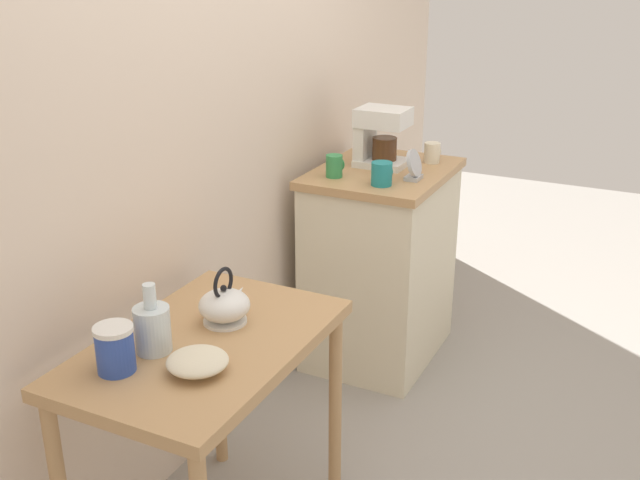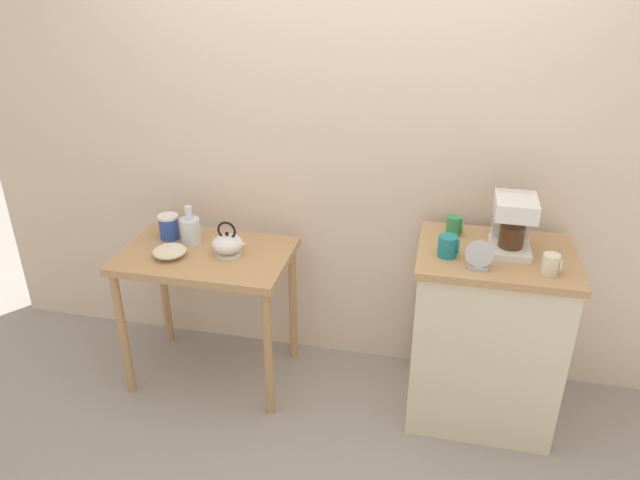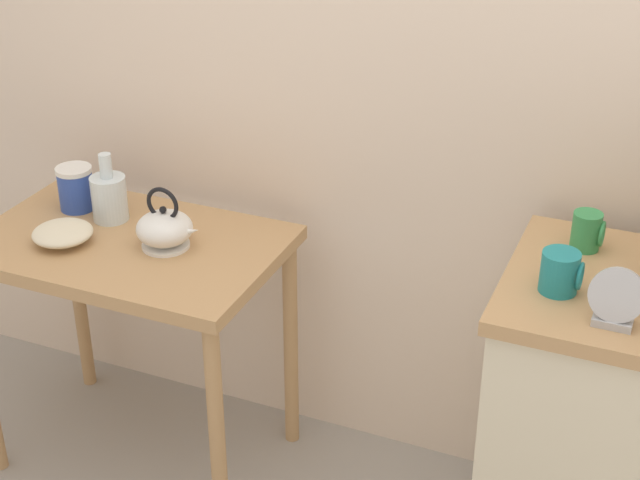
{
  "view_description": "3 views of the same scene",
  "coord_description": "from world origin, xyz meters",
  "px_view_note": "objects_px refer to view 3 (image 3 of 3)",
  "views": [
    {
      "loc": [
        -2.26,
        -1.14,
        1.83
      ],
      "look_at": [
        0.09,
        0.02,
        0.81
      ],
      "focal_mm": 42.52,
      "sensor_mm": 36.0,
      "label": 1
    },
    {
      "loc": [
        0.49,
        -2.48,
        2.16
      ],
      "look_at": [
        -0.05,
        -0.05,
        0.93
      ],
      "focal_mm": 33.51,
      "sensor_mm": 36.0,
      "label": 2
    },
    {
      "loc": [
        0.76,
        -1.96,
        2.04
      ],
      "look_at": [
        -0.05,
        -0.03,
        0.92
      ],
      "focal_mm": 54.1,
      "sensor_mm": 36.0,
      "label": 3
    }
  ],
  "objects_px": {
    "teakettle": "(165,228)",
    "mug_dark_teal": "(561,272)",
    "glass_carafe_vase": "(109,196)",
    "bowl_stoneware": "(63,233)",
    "table_clock": "(616,301)",
    "mug_tall_green": "(587,231)",
    "canister_enamel": "(76,188)"
  },
  "relations": [
    {
      "from": "teakettle",
      "to": "mug_dark_teal",
      "type": "relative_size",
      "value": 1.98
    },
    {
      "from": "glass_carafe_vase",
      "to": "mug_dark_teal",
      "type": "height_order",
      "value": "mug_dark_teal"
    },
    {
      "from": "bowl_stoneware",
      "to": "table_clock",
      "type": "xyz_separation_m",
      "value": [
        1.48,
        -0.07,
        0.18
      ]
    },
    {
      "from": "teakettle",
      "to": "mug_tall_green",
      "type": "xyz_separation_m",
      "value": [
        1.1,
        0.15,
        0.14
      ]
    },
    {
      "from": "teakettle",
      "to": "canister_enamel",
      "type": "distance_m",
      "value": 0.38
    },
    {
      "from": "teakettle",
      "to": "mug_dark_teal",
      "type": "distance_m",
      "value": 1.09
    },
    {
      "from": "canister_enamel",
      "to": "glass_carafe_vase",
      "type": "bearing_deg",
      "value": -9.33
    },
    {
      "from": "table_clock",
      "to": "glass_carafe_vase",
      "type": "bearing_deg",
      "value": 170.14
    },
    {
      "from": "bowl_stoneware",
      "to": "table_clock",
      "type": "distance_m",
      "value": 1.5
    },
    {
      "from": "teakettle",
      "to": "table_clock",
      "type": "xyz_separation_m",
      "value": [
        1.21,
        -0.17,
        0.15
      ]
    },
    {
      "from": "mug_dark_teal",
      "to": "bowl_stoneware",
      "type": "bearing_deg",
      "value": -179.25
    },
    {
      "from": "glass_carafe_vase",
      "to": "table_clock",
      "type": "bearing_deg",
      "value": -9.86
    },
    {
      "from": "mug_tall_green",
      "to": "bowl_stoneware",
      "type": "bearing_deg",
      "value": -169.95
    },
    {
      "from": "bowl_stoneware",
      "to": "mug_dark_teal",
      "type": "bearing_deg",
      "value": 0.75
    },
    {
      "from": "teakettle",
      "to": "canister_enamel",
      "type": "height_order",
      "value": "teakettle"
    },
    {
      "from": "bowl_stoneware",
      "to": "table_clock",
      "type": "bearing_deg",
      "value": -2.86
    },
    {
      "from": "teakettle",
      "to": "table_clock",
      "type": "bearing_deg",
      "value": -7.82
    },
    {
      "from": "mug_tall_green",
      "to": "glass_carafe_vase",
      "type": "bearing_deg",
      "value": -177.13
    },
    {
      "from": "teakettle",
      "to": "bowl_stoneware",
      "type": "bearing_deg",
      "value": -161.72
    },
    {
      "from": "teakettle",
      "to": "mug_tall_green",
      "type": "relative_size",
      "value": 2.01
    },
    {
      "from": "glass_carafe_vase",
      "to": "mug_tall_green",
      "type": "relative_size",
      "value": 2.16
    },
    {
      "from": "mug_dark_teal",
      "to": "table_clock",
      "type": "height_order",
      "value": "table_clock"
    },
    {
      "from": "bowl_stoneware",
      "to": "teakettle",
      "type": "distance_m",
      "value": 0.29
    },
    {
      "from": "canister_enamel",
      "to": "table_clock",
      "type": "xyz_separation_m",
      "value": [
        1.58,
        -0.27,
        0.14
      ]
    },
    {
      "from": "teakettle",
      "to": "glass_carafe_vase",
      "type": "height_order",
      "value": "glass_carafe_vase"
    },
    {
      "from": "canister_enamel",
      "to": "mug_dark_teal",
      "type": "xyz_separation_m",
      "value": [
        1.44,
        -0.18,
        0.13
      ]
    },
    {
      "from": "bowl_stoneware",
      "to": "teakettle",
      "type": "xyz_separation_m",
      "value": [
        0.28,
        0.09,
        0.03
      ]
    },
    {
      "from": "canister_enamel",
      "to": "table_clock",
      "type": "height_order",
      "value": "table_clock"
    },
    {
      "from": "mug_dark_teal",
      "to": "canister_enamel",
      "type": "bearing_deg",
      "value": 172.87
    },
    {
      "from": "mug_dark_teal",
      "to": "glass_carafe_vase",
      "type": "bearing_deg",
      "value": 173.1
    },
    {
      "from": "canister_enamel",
      "to": "mug_tall_green",
      "type": "distance_m",
      "value": 1.47
    },
    {
      "from": "teakettle",
      "to": "mug_dark_teal",
      "type": "xyz_separation_m",
      "value": [
        1.08,
        -0.07,
        0.14
      ]
    }
  ]
}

